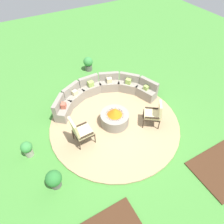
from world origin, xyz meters
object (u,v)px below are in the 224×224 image
object	(u,v)px
potted_plant_2	(88,63)
lounge_chair_front_right	(155,113)
fire_pit	(115,117)
lounge_chair_front_left	(80,131)
potted_plant_0	(54,179)
curved_stone_bench	(103,91)
potted_plant_1	(27,149)

from	to	relation	value
potted_plant_2	lounge_chair_front_right	bearing A→B (deg)	-82.65
fire_pit	lounge_chair_front_right	size ratio (longest dim) A/B	1.02
lounge_chair_front_left	lounge_chair_front_right	xyz separation A→B (m)	(2.62, -0.52, -0.04)
potted_plant_0	lounge_chair_front_right	bearing A→B (deg)	7.54
lounge_chair_front_left	potted_plant_0	xyz separation A→B (m)	(-1.26, -1.03, -0.27)
fire_pit	lounge_chair_front_right	world-z (taller)	lounge_chair_front_right
potted_plant_2	potted_plant_0	bearing A→B (deg)	-123.97
fire_pit	curved_stone_bench	world-z (taller)	curved_stone_bench
potted_plant_0	potted_plant_1	xyz separation A→B (m)	(-0.42, 1.42, -0.02)
lounge_chair_front_right	curved_stone_bench	bearing A→B (deg)	59.02
potted_plant_1	potted_plant_2	bearing A→B (deg)	43.13
curved_stone_bench	potted_plant_0	xyz separation A→B (m)	(-2.95, -2.71, -0.00)
fire_pit	potted_plant_0	distance (m)	2.93
fire_pit	lounge_chair_front_left	size ratio (longest dim) A/B	0.91
lounge_chair_front_right	potted_plant_2	xyz separation A→B (m)	(-0.57, 4.40, -0.20)
curved_stone_bench	lounge_chair_front_left	xyz separation A→B (m)	(-1.69, -1.68, 0.27)
potted_plant_1	fire_pit	bearing A→B (deg)	-3.62
lounge_chair_front_left	potted_plant_0	world-z (taller)	lounge_chair_front_left
potted_plant_0	curved_stone_bench	bearing A→B (deg)	42.61
fire_pit	potted_plant_0	world-z (taller)	fire_pit
potted_plant_0	potted_plant_2	xyz separation A→B (m)	(3.31, 4.91, 0.03)
curved_stone_bench	lounge_chair_front_right	size ratio (longest dim) A/B	4.08
fire_pit	lounge_chair_front_right	bearing A→B (deg)	-30.43
curved_stone_bench	potted_plant_1	world-z (taller)	curved_stone_bench
curved_stone_bench	potted_plant_1	xyz separation A→B (m)	(-3.37, -1.29, -0.02)
potted_plant_2	lounge_chair_front_left	bearing A→B (deg)	-117.84
fire_pit	potted_plant_1	xyz separation A→B (m)	(-3.09, 0.20, 0.00)
curved_stone_bench	potted_plant_2	world-z (taller)	curved_stone_bench
fire_pit	potted_plant_2	xyz separation A→B (m)	(0.64, 3.69, 0.04)
fire_pit	potted_plant_1	distance (m)	3.09
potted_plant_2	fire_pit	bearing A→B (deg)	-99.91
curved_stone_bench	potted_plant_1	bearing A→B (deg)	-159.02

